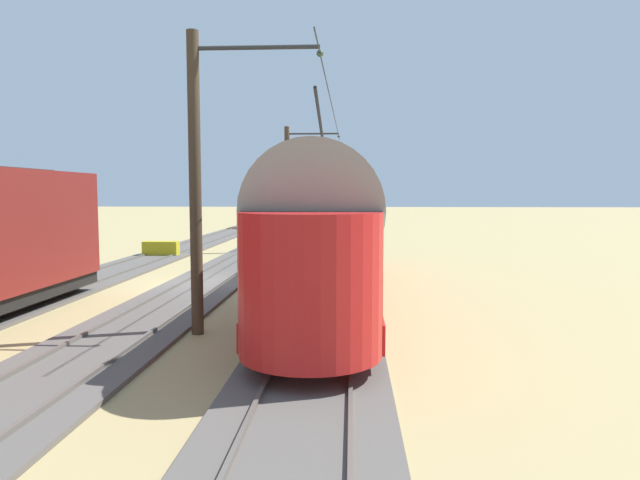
{
  "coord_description": "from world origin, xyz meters",
  "views": [
    {
      "loc": [
        -5.26,
        19.94,
        3.32
      ],
      "look_at": [
        -4.37,
        3.94,
        1.97
      ],
      "focal_mm": 31.73,
      "sensor_mm": 36.0,
      "label": 1
    }
  ],
  "objects_px": {
    "switch_stand": "(367,241)",
    "spare_tie_stack": "(48,267)",
    "catenary_pole_foreground": "(289,186)",
    "catenary_pole_mid_near": "(199,178)",
    "track_end_bumper": "(161,249)",
    "vintage_streetcar": "(328,226)"
  },
  "relations": [
    {
      "from": "catenary_pole_mid_near",
      "to": "spare_tie_stack",
      "type": "height_order",
      "value": "catenary_pole_mid_near"
    },
    {
      "from": "catenary_pole_foreground",
      "to": "catenary_pole_mid_near",
      "type": "xyz_separation_m",
      "value": [
        0.0,
        18.66,
        0.0
      ]
    },
    {
      "from": "catenary_pole_foreground",
      "to": "spare_tie_stack",
      "type": "distance_m",
      "value": 13.28
    },
    {
      "from": "catenary_pole_mid_near",
      "to": "switch_stand",
      "type": "distance_m",
      "value": 18.38
    },
    {
      "from": "catenary_pole_foreground",
      "to": "track_end_bumper",
      "type": "relative_size",
      "value": 3.86
    },
    {
      "from": "track_end_bumper",
      "to": "catenary_pole_mid_near",
      "type": "bearing_deg",
      "value": 112.0
    },
    {
      "from": "vintage_streetcar",
      "to": "spare_tie_stack",
      "type": "height_order",
      "value": "vintage_streetcar"
    },
    {
      "from": "catenary_pole_mid_near",
      "to": "switch_stand",
      "type": "relative_size",
      "value": 5.63
    },
    {
      "from": "vintage_streetcar",
      "to": "catenary_pole_mid_near",
      "type": "relative_size",
      "value": 2.6
    },
    {
      "from": "vintage_streetcar",
      "to": "switch_stand",
      "type": "relative_size",
      "value": 14.67
    },
    {
      "from": "switch_stand",
      "to": "vintage_streetcar",
      "type": "bearing_deg",
      "value": 83.09
    },
    {
      "from": "switch_stand",
      "to": "spare_tie_stack",
      "type": "distance_m",
      "value": 15.59
    },
    {
      "from": "spare_tie_stack",
      "to": "catenary_pole_foreground",
      "type": "bearing_deg",
      "value": -133.79
    },
    {
      "from": "catenary_pole_foreground",
      "to": "catenary_pole_mid_near",
      "type": "relative_size",
      "value": 1.0
    },
    {
      "from": "catenary_pole_foreground",
      "to": "switch_stand",
      "type": "distance_m",
      "value": 5.36
    },
    {
      "from": "track_end_bumper",
      "to": "spare_tie_stack",
      "type": "bearing_deg",
      "value": 67.48
    },
    {
      "from": "switch_stand",
      "to": "spare_tie_stack",
      "type": "bearing_deg",
      "value": 31.86
    },
    {
      "from": "catenary_pole_mid_near",
      "to": "spare_tie_stack",
      "type": "xyz_separation_m",
      "value": [
        8.89,
        -9.39,
        -3.38
      ]
    },
    {
      "from": "vintage_streetcar",
      "to": "catenary_pole_mid_near",
      "type": "distance_m",
      "value": 5.68
    },
    {
      "from": "catenary_pole_foreground",
      "to": "switch_stand",
      "type": "relative_size",
      "value": 5.63
    },
    {
      "from": "catenary_pole_foreground",
      "to": "spare_tie_stack",
      "type": "height_order",
      "value": "catenary_pole_foreground"
    },
    {
      "from": "track_end_bumper",
      "to": "vintage_streetcar",
      "type": "bearing_deg",
      "value": 129.94
    }
  ]
}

